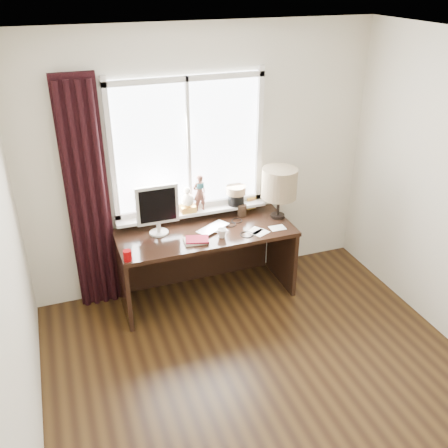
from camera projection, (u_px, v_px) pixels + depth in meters
name	position (u px, v px, depth m)	size (l,w,h in m)	color
floor	(286.00, 410.00, 3.80)	(3.50, 4.00, 0.00)	#3B2610
ceiling	(314.00, 55.00, 2.61)	(3.50, 4.00, 0.00)	white
wall_back	(203.00, 163.00, 4.88)	(3.50, 2.60, 0.00)	silver
wall_left	(6.00, 324.00, 2.68)	(4.00, 2.60, 0.00)	silver
laptop	(213.00, 228.00, 4.81)	(0.34, 0.22, 0.03)	silver
mug	(222.00, 233.00, 4.66)	(0.09, 0.08, 0.09)	white
red_cup	(127.00, 256.00, 4.29)	(0.07, 0.07, 0.10)	#870204
window	(190.00, 166.00, 4.79)	(1.52, 0.21, 1.40)	white
curtain	(88.00, 200.00, 4.54)	(0.38, 0.09, 2.25)	black
desk	(203.00, 248.00, 4.98)	(1.70, 0.70, 0.75)	black
monitor	(157.00, 207.00, 4.62)	(0.40, 0.18, 0.49)	beige
notebook_stack	(196.00, 240.00, 4.59)	(0.25, 0.20, 0.03)	beige
brush_holder	(242.00, 210.00, 5.05)	(0.09, 0.09, 0.25)	black
icon_frame	(252.00, 203.00, 5.19)	(0.10, 0.03, 0.13)	gold
table_lamp	(279.00, 184.00, 4.89)	(0.35, 0.35, 0.52)	black
loose_papers	(264.00, 230.00, 4.79)	(0.40, 0.22, 0.00)	white
desk_cables	(239.00, 228.00, 4.84)	(0.22, 0.46, 0.01)	black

